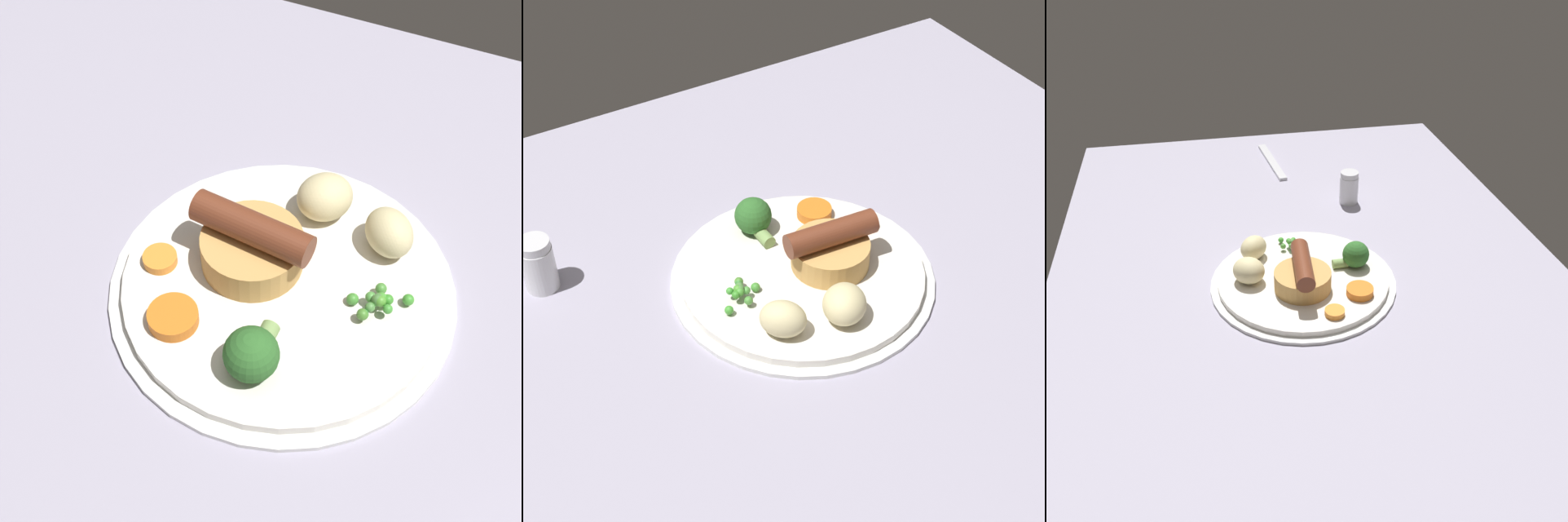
# 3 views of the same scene
# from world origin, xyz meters

# --- Properties ---
(dining_table) EXTENTS (1.10, 0.80, 0.03)m
(dining_table) POSITION_xyz_m (0.00, 0.00, 0.01)
(dining_table) COLOR #9E99AD
(dining_table) RESTS_ON ground
(dinner_plate) EXTENTS (0.28, 0.28, 0.01)m
(dinner_plate) POSITION_xyz_m (0.05, -0.02, 0.04)
(dinner_plate) COLOR silver
(dinner_plate) RESTS_ON dining_table
(sausage_pudding) EXTENTS (0.10, 0.08, 0.06)m
(sausage_pudding) POSITION_xyz_m (0.08, -0.02, 0.07)
(sausage_pudding) COLOR tan
(sausage_pudding) RESTS_ON dinner_plate
(pea_pile) EXTENTS (0.05, 0.04, 0.02)m
(pea_pile) POSITION_xyz_m (-0.02, -0.02, 0.05)
(pea_pile) COLOR #488D38
(pea_pile) RESTS_ON dinner_plate
(broccoli_floret_near) EXTENTS (0.04, 0.06, 0.04)m
(broccoli_floret_near) POSITION_xyz_m (0.04, 0.07, 0.06)
(broccoli_floret_near) COLOR #2D6628
(broccoli_floret_near) RESTS_ON dinner_plate
(potato_chunk_0) EXTENTS (0.06, 0.06, 0.04)m
(potato_chunk_0) POSITION_xyz_m (-0.01, -0.08, 0.06)
(potato_chunk_0) COLOR beige
(potato_chunk_0) RESTS_ON dinner_plate
(potato_chunk_2) EXTENTS (0.06, 0.07, 0.04)m
(potato_chunk_2) POSITION_xyz_m (0.05, -0.10, 0.06)
(potato_chunk_2) COLOR beige
(potato_chunk_2) RESTS_ON dinner_plate
(carrot_slice_1) EXTENTS (0.05, 0.05, 0.01)m
(carrot_slice_1) POSITION_xyz_m (0.11, 0.06, 0.05)
(carrot_slice_1) COLOR orange
(carrot_slice_1) RESTS_ON dinner_plate
(carrot_slice_2) EXTENTS (0.04, 0.04, 0.01)m
(carrot_slice_2) POSITION_xyz_m (0.15, 0.01, 0.05)
(carrot_slice_2) COLOR orange
(carrot_slice_2) RESTS_ON dinner_plate
(fork) EXTENTS (0.18, 0.04, 0.01)m
(fork) POSITION_xyz_m (-0.39, -0.00, 0.03)
(fork) COLOR silver
(fork) RESTS_ON dining_table
(salt_shaker) EXTENTS (0.03, 0.03, 0.06)m
(salt_shaker) POSITION_xyz_m (-0.19, 0.12, 0.06)
(salt_shaker) COLOR silver
(salt_shaker) RESTS_ON dining_table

